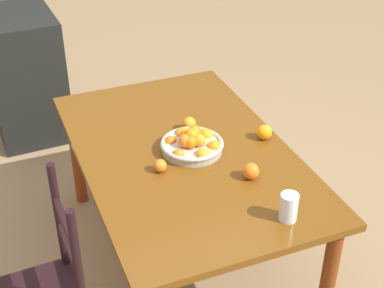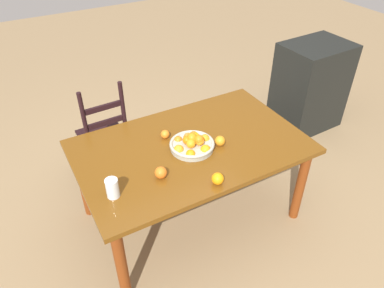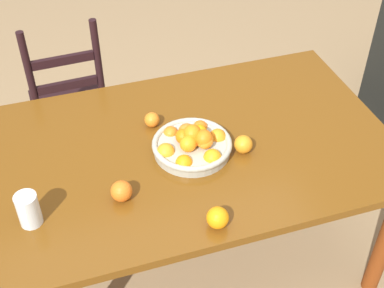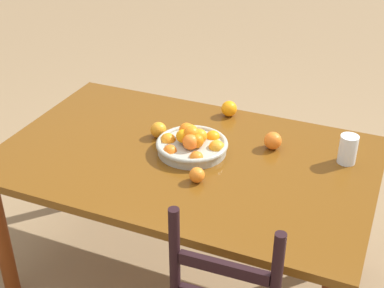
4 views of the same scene
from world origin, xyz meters
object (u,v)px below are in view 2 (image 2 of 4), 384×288
at_px(fruit_bowl, 192,144).
at_px(orange_loose_3, 220,141).
at_px(drinking_glass, 112,188).
at_px(cabinet, 310,86).
at_px(orange_loose_0, 161,173).
at_px(chair_near_window, 104,137).
at_px(orange_loose_2, 218,179).
at_px(dining_table, 191,154).
at_px(orange_loose_1, 165,134).

distance_m(fruit_bowl, orange_loose_3, 0.20).
bearing_deg(drinking_glass, cabinet, 18.32).
relative_size(orange_loose_0, drinking_glass, 0.62).
distance_m(chair_near_window, orange_loose_2, 1.34).
relative_size(chair_near_window, fruit_bowl, 3.07).
bearing_deg(orange_loose_2, cabinet, 29.22).
distance_m(dining_table, orange_loose_0, 0.42).
height_order(dining_table, drinking_glass, drinking_glass).
xyz_separation_m(fruit_bowl, orange_loose_2, (-0.04, -0.39, -0.00)).
relative_size(orange_loose_1, orange_loose_3, 0.86).
relative_size(orange_loose_0, orange_loose_2, 1.01).
height_order(cabinet, orange_loose_1, cabinet).
xyz_separation_m(orange_loose_1, orange_loose_3, (0.31, -0.27, 0.01)).
relative_size(chair_near_window, orange_loose_3, 13.20).
xyz_separation_m(dining_table, drinking_glass, (-0.66, -0.22, 0.15)).
height_order(orange_loose_2, orange_loose_3, orange_loose_2).
xyz_separation_m(fruit_bowl, drinking_glass, (-0.65, -0.18, 0.02)).
relative_size(cabinet, fruit_bowl, 2.91).
height_order(orange_loose_0, orange_loose_2, same).
height_order(chair_near_window, orange_loose_0, chair_near_window).
height_order(fruit_bowl, drinking_glass, same).
bearing_deg(drinking_glass, chair_near_window, 77.19).
height_order(dining_table, cabinet, cabinet).
xyz_separation_m(cabinet, orange_loose_3, (-1.60, -0.69, 0.30)).
height_order(dining_table, chair_near_window, chair_near_window).
bearing_deg(cabinet, orange_loose_0, -161.83).
height_order(dining_table, orange_loose_3, orange_loose_3).
bearing_deg(dining_table, fruit_bowl, -106.12).
bearing_deg(orange_loose_1, drinking_glass, -144.06).
distance_m(orange_loose_1, orange_loose_2, 0.61).
bearing_deg(orange_loose_3, drinking_glass, -172.03).
relative_size(orange_loose_2, orange_loose_3, 1.05).
height_order(fruit_bowl, orange_loose_1, fruit_bowl).
relative_size(orange_loose_3, drinking_glass, 0.58).
xyz_separation_m(orange_loose_0, orange_loose_1, (0.21, 0.38, -0.01)).
height_order(orange_loose_2, drinking_glass, drinking_glass).
bearing_deg(orange_loose_0, orange_loose_1, 60.68).
bearing_deg(orange_loose_1, cabinet, 12.41).
bearing_deg(orange_loose_1, chair_near_window, 115.81).
bearing_deg(orange_loose_0, chair_near_window, 95.28).
bearing_deg(orange_loose_0, fruit_bowl, 27.09).
relative_size(orange_loose_1, drinking_glass, 0.50).
bearing_deg(dining_table, orange_loose_3, -29.22).
bearing_deg(orange_loose_2, orange_loose_1, 97.18).
bearing_deg(orange_loose_2, orange_loose_3, 55.30).
bearing_deg(orange_loose_2, dining_table, 83.65).
height_order(dining_table, fruit_bowl, fruit_bowl).
xyz_separation_m(cabinet, orange_loose_2, (-1.83, -1.03, 0.30)).
relative_size(dining_table, fruit_bowl, 5.11).
relative_size(fruit_bowl, drinking_glass, 2.50).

